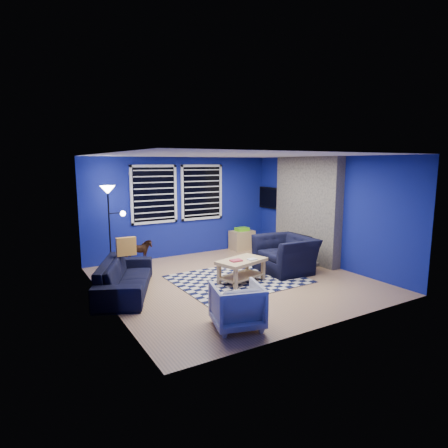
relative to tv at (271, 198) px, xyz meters
name	(u,v)px	position (x,y,z in m)	size (l,w,h in m)	color
floor	(234,280)	(-2.45, -2.00, -1.40)	(5.00, 5.00, 0.00)	tan
ceiling	(235,155)	(-2.45, -2.00, 1.10)	(5.00, 5.00, 0.00)	white
wall_back	(182,207)	(-2.45, 0.50, -0.15)	(5.00, 5.00, 0.00)	navy
wall_left	(105,231)	(-4.95, -2.00, -0.15)	(5.00, 5.00, 0.00)	navy
wall_right	(326,211)	(0.05, -2.00, -0.15)	(5.00, 5.00, 0.00)	navy
fireplace	(306,212)	(-0.09, -1.50, -0.20)	(0.65, 2.00, 2.50)	gray
window_left	(154,194)	(-3.20, 0.46, 0.20)	(1.17, 0.06, 1.42)	black
window_right	(202,192)	(-1.90, 0.46, 0.20)	(1.17, 0.06, 1.42)	black
tv	(271,198)	(0.00, 0.00, 0.00)	(0.07, 1.00, 0.58)	black
rug	(238,279)	(-2.35, -1.99, -1.39)	(2.50, 2.00, 0.02)	black
sofa	(125,277)	(-4.55, -1.60, -1.10)	(0.80, 2.06, 0.60)	black
armchair_big	(286,254)	(-1.14, -2.02, -1.01)	(1.04, 1.19, 0.77)	black
armchair_bent	(237,306)	(-3.57, -3.86, -1.08)	(0.69, 0.71, 0.65)	gray
rocking_horse	(138,251)	(-3.74, 0.12, -1.06)	(0.63, 0.29, 0.53)	#472417
coffee_table	(242,266)	(-2.39, -2.18, -1.06)	(1.09, 0.80, 0.49)	tan
cabinet	(242,240)	(-0.79, 0.25, -1.13)	(0.64, 0.44, 0.61)	tan
floor_lamp	(109,201)	(-4.37, 0.04, 0.13)	(0.51, 0.31, 1.87)	black
throw_pillow	(126,246)	(-4.40, -1.22, -0.62)	(0.37, 0.11, 0.35)	gold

